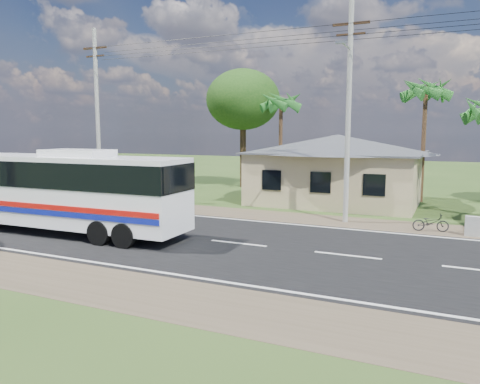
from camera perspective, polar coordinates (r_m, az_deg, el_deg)
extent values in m
plane|color=#294217|center=(19.46, -0.18, -6.33)|extent=(120.00, 120.00, 0.00)
cube|color=black|center=(19.46, -0.18, -6.30)|extent=(120.00, 10.00, 0.02)
cube|color=brown|center=(25.37, 6.05, -3.09)|extent=(120.00, 3.00, 0.01)
cube|color=brown|center=(14.09, -11.70, -11.92)|extent=(120.00, 3.00, 0.01)
cube|color=silver|center=(23.70, 4.64, -3.78)|extent=(120.00, 0.15, 0.01)
cube|color=silver|center=(15.48, -7.68, -9.96)|extent=(120.00, 0.15, 0.01)
cube|color=silver|center=(19.46, -0.18, -6.25)|extent=(120.00, 0.15, 0.01)
cube|color=tan|center=(31.07, 11.72, 1.71)|extent=(10.00, 8.00, 3.20)
cube|color=#4C4F54|center=(30.96, 11.80, 4.75)|extent=(10.60, 8.60, 0.10)
pyramid|color=#4C4F54|center=(30.93, 11.86, 6.88)|extent=(12.40, 10.00, 1.20)
cube|color=black|center=(28.11, 3.88, 1.46)|extent=(1.20, 0.08, 1.20)
cube|color=black|center=(27.18, 9.79, 1.16)|extent=(1.20, 0.08, 1.20)
cube|color=black|center=(26.57, 16.04, 0.83)|extent=(1.20, 0.08, 1.20)
cylinder|color=#9E9E99|center=(31.62, -16.98, 8.72)|extent=(0.26, 0.26, 11.00)
cube|color=#372314|center=(32.02, -17.28, 16.43)|extent=(1.80, 0.12, 0.12)
cube|color=#372314|center=(31.95, -17.24, 15.54)|extent=(1.40, 0.10, 0.10)
cylinder|color=#9E9E99|center=(24.16, 13.07, 9.32)|extent=(0.26, 0.26, 11.00)
cube|color=#372314|center=(24.69, 13.39, 19.34)|extent=(1.80, 0.12, 0.12)
cube|color=#372314|center=(24.59, 13.35, 18.20)|extent=(1.40, 0.10, 0.10)
cylinder|color=gray|center=(23.50, 12.78, 16.99)|extent=(0.08, 2.00, 0.08)
cube|color=gray|center=(22.54, 12.22, 17.43)|extent=(0.50, 0.18, 0.12)
cylinder|color=black|center=(27.41, -4.10, 17.88)|extent=(16.00, 0.02, 0.02)
cylinder|color=#47301E|center=(32.70, 21.44, 5.41)|extent=(0.28, 0.28, 7.50)
cylinder|color=#47301E|center=(35.25, 4.96, 5.60)|extent=(0.28, 0.28, 7.00)
cylinder|color=#47301E|center=(38.63, 0.37, 5.02)|extent=(0.50, 0.50, 5.95)
ellipsoid|color=#183B10|center=(38.68, 0.37, 11.21)|extent=(6.00, 6.00, 4.92)
cube|color=white|center=(22.60, -20.95, 0.24)|extent=(12.31, 2.88, 3.06)
cube|color=black|center=(22.53, -21.04, 2.18)|extent=(12.37, 2.94, 1.12)
cube|color=#AF0E0A|center=(21.78, -23.25, -1.62)|extent=(12.04, 0.37, 0.22)
cube|color=navy|center=(21.82, -23.21, -2.28)|extent=(12.04, 0.37, 0.22)
cube|color=white|center=(21.77, -19.22, 4.51)|extent=(3.11, 1.72, 0.31)
cylinder|color=black|center=(26.55, -25.36, -2.20)|extent=(1.03, 0.38, 1.02)
cylinder|color=black|center=(19.95, -16.76, -4.80)|extent=(1.03, 0.38, 1.02)
cylinder|color=black|center=(21.75, -12.78, -3.66)|extent=(1.03, 0.38, 1.02)
cylinder|color=black|center=(19.19, -13.95, -5.18)|extent=(1.03, 0.38, 1.02)
cylinder|color=black|center=(21.06, -10.08, -3.95)|extent=(1.03, 0.38, 1.02)
imported|color=black|center=(23.44, 22.22, -3.47)|extent=(1.67, 0.84, 0.84)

